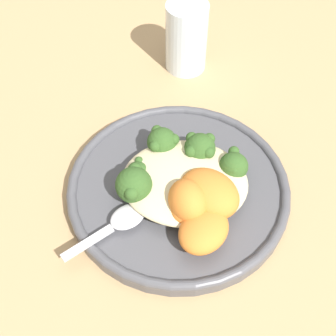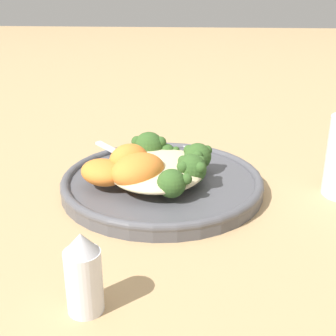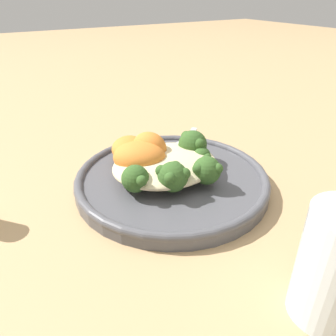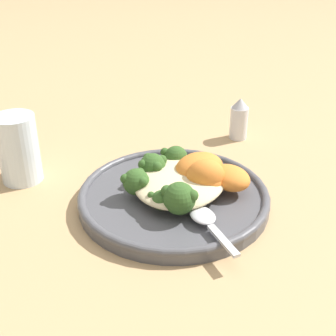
# 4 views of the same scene
# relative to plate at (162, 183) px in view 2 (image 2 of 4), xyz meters

# --- Properties ---
(ground_plane) EXTENTS (4.00, 4.00, 0.00)m
(ground_plane) POSITION_rel_plate_xyz_m (-0.01, -0.02, -0.01)
(ground_plane) COLOR tan
(plate) EXTENTS (0.26, 0.26, 0.02)m
(plate) POSITION_rel_plate_xyz_m (0.00, 0.00, 0.00)
(plate) COLOR #4C4C51
(plate) RESTS_ON ground_plane
(quinoa_mound) EXTENTS (0.15, 0.12, 0.02)m
(quinoa_mound) POSITION_rel_plate_xyz_m (-0.01, 0.01, 0.02)
(quinoa_mound) COLOR beige
(quinoa_mound) RESTS_ON plate
(broccoli_stalk_0) EXTENTS (0.09, 0.09, 0.03)m
(broccoli_stalk_0) POSITION_rel_plate_xyz_m (-0.05, -0.01, 0.03)
(broccoli_stalk_0) COLOR #ADC675
(broccoli_stalk_0) RESTS_ON plate
(broccoli_stalk_1) EXTENTS (0.04, 0.12, 0.04)m
(broccoli_stalk_1) POSITION_rel_plate_xyz_m (-0.02, -0.03, 0.03)
(broccoli_stalk_1) COLOR #ADC675
(broccoli_stalk_1) RESTS_ON plate
(broccoli_stalk_2) EXTENTS (0.07, 0.12, 0.04)m
(broccoli_stalk_2) POSITION_rel_plate_xyz_m (0.02, -0.03, 0.03)
(broccoli_stalk_2) COLOR #ADC675
(broccoli_stalk_2) RESTS_ON plate
(broccoli_stalk_3) EXTENTS (0.08, 0.06, 0.03)m
(broccoli_stalk_3) POSITION_rel_plate_xyz_m (0.03, 0.01, 0.02)
(broccoli_stalk_3) COLOR #ADC675
(broccoli_stalk_3) RESTS_ON plate
(broccoli_stalk_4) EXTENTS (0.10, 0.05, 0.04)m
(broccoli_stalk_4) POSITION_rel_plate_xyz_m (0.04, 0.02, 0.03)
(broccoli_stalk_4) COLOR #ADC675
(broccoli_stalk_4) RESTS_ON plate
(sweet_potato_chunk_0) EXTENTS (0.06, 0.06, 0.05)m
(sweet_potato_chunk_0) POSITION_rel_plate_xyz_m (-0.01, 0.04, 0.03)
(sweet_potato_chunk_0) COLOR orange
(sweet_potato_chunk_0) RESTS_ON plate
(sweet_potato_chunk_1) EXTENTS (0.09, 0.09, 0.04)m
(sweet_potato_chunk_1) POSITION_rel_plate_xyz_m (-0.03, 0.03, 0.03)
(sweet_potato_chunk_1) COLOR orange
(sweet_potato_chunk_1) RESTS_ON plate
(sweet_potato_chunk_2) EXTENTS (0.07, 0.06, 0.03)m
(sweet_potato_chunk_2) POSITION_rel_plate_xyz_m (-0.02, 0.04, 0.03)
(sweet_potato_chunk_2) COLOR orange
(sweet_potato_chunk_2) RESTS_ON plate
(sweet_potato_chunk_3) EXTENTS (0.07, 0.08, 0.03)m
(sweet_potato_chunk_3) POSITION_rel_plate_xyz_m (-0.03, 0.07, 0.03)
(sweet_potato_chunk_3) COLOR orange
(sweet_potato_chunk_3) RESTS_ON plate
(spoon) EXTENTS (0.09, 0.08, 0.01)m
(spoon) POSITION_rel_plate_xyz_m (0.06, 0.06, 0.01)
(spoon) COLOR silver
(spoon) RESTS_ON plate
(salt_shaker) EXTENTS (0.03, 0.03, 0.07)m
(salt_shaker) POSITION_rel_plate_xyz_m (-0.24, 0.05, 0.03)
(salt_shaker) COLOR silver
(salt_shaker) RESTS_ON ground_plane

